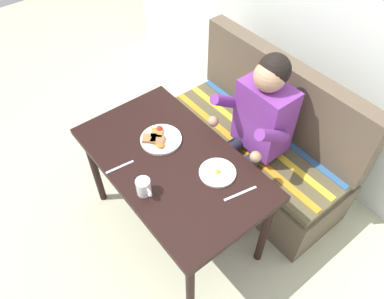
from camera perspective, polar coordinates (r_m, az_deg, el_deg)
name	(u,v)px	position (r m, az deg, el deg)	size (l,w,h in m)	color
ground_plane	(176,225)	(2.77, -2.49, -11.47)	(8.00, 8.00, 0.00)	beige
back_wall	(337,1)	(2.59, 21.17, 20.42)	(4.40, 0.10, 2.60)	silver
table	(172,169)	(2.23, -3.02, -3.02)	(1.20, 0.70, 0.73)	black
couch	(257,146)	(2.82, 9.83, 0.48)	(1.44, 0.56, 1.00)	brown
person	(256,124)	(2.39, 9.70, 3.91)	(0.45, 0.61, 1.21)	#75328E
plate_breakfast	(160,139)	(2.27, -4.98, 1.67)	(0.25, 0.25, 0.05)	white
plate_eggs	(218,172)	(2.10, 3.91, -3.51)	(0.21, 0.21, 0.04)	white
coffee_mug	(144,187)	(2.00, -7.38, -5.66)	(0.12, 0.08, 0.10)	white
fork	(120,167)	(2.17, -10.95, -2.64)	(0.01, 0.17, 0.01)	silver
knife	(240,194)	(2.04, 7.38, -6.68)	(0.01, 0.20, 0.01)	silver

